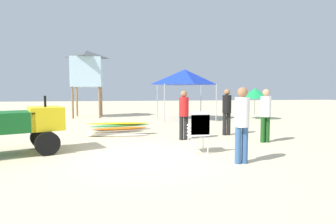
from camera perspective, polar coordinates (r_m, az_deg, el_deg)
ground at (r=6.85m, az=-6.31°, el=-9.23°), size 80.00×80.00×0.00m
utility_cart at (r=7.83m, az=-30.53°, el=-2.26°), size 2.81×2.10×1.50m
stacked_plastic_chairs at (r=6.99m, az=6.65°, el=-3.52°), size 0.48×0.48×1.11m
surfboard_pile at (r=9.94m, az=-10.50°, el=-3.59°), size 2.54×0.76×0.48m
lifeguard_near_left at (r=8.85m, az=3.40°, el=0.05°), size 0.32×0.32×1.64m
lifeguard_near_center at (r=8.94m, az=20.16°, el=0.02°), size 0.32×0.32×1.69m
lifeguard_near_right at (r=6.13m, az=15.54°, el=-1.63°), size 0.32×0.32×1.71m
lifeguard_far_right at (r=10.05m, az=12.46°, el=0.70°), size 0.32×0.32×1.71m
popup_canopy at (r=15.51m, az=3.60°, el=7.47°), size 2.87×2.87×2.89m
lifeguard_tower at (r=17.61m, az=-16.93°, el=8.86°), size 1.98×1.98×4.16m
beach_umbrella_left at (r=16.36m, az=18.11°, el=3.83°), size 1.73×1.73×1.82m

